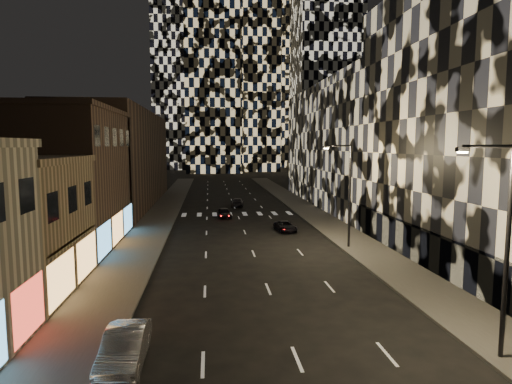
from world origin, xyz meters
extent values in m
cube|color=#47443F|center=(-10.00, 50.00, 0.07)|extent=(4.00, 120.00, 0.15)
cube|color=#47443F|center=(10.00, 50.00, 0.07)|extent=(4.00, 120.00, 0.15)
cube|color=#4C4C47|center=(-7.90, 50.00, 0.07)|extent=(0.20, 120.00, 0.15)
cube|color=#4C4C47|center=(7.90, 50.00, 0.07)|extent=(0.20, 120.00, 0.15)
cube|color=#483429|center=(-17.00, 33.50, 6.00)|extent=(10.00, 15.00, 12.00)
cube|color=#483429|center=(-17.00, 60.00, 7.00)|extent=(10.00, 40.00, 14.00)
cube|color=#383838|center=(12.30, 24.50, 1.50)|extent=(0.60, 25.00, 3.00)
cube|color=#232326|center=(20.00, 57.00, 9.00)|extent=(16.00, 40.00, 18.00)
cube|color=black|center=(35.00, 135.00, 50.00)|extent=(20.00, 20.00, 100.00)
cube|color=black|center=(-12.00, 165.00, 60.00)|extent=(24.00, 24.00, 120.00)
cube|color=black|center=(-2.00, 140.00, 47.50)|extent=(18.00, 18.00, 95.00)
cylinder|color=black|center=(8.60, 10.00, 4.65)|extent=(0.20, 0.20, 9.00)
cylinder|color=black|center=(7.50, 10.00, 9.05)|extent=(2.20, 0.14, 0.14)
cube|color=black|center=(6.40, 10.00, 8.93)|extent=(0.50, 0.25, 0.18)
cube|color=#FFEAB2|center=(6.40, 10.00, 8.81)|extent=(0.35, 0.18, 0.06)
cylinder|color=black|center=(8.60, 30.00, 4.65)|extent=(0.20, 0.20, 9.00)
cylinder|color=black|center=(7.50, 30.00, 9.05)|extent=(2.20, 0.14, 0.14)
cube|color=black|center=(6.40, 30.00, 8.93)|extent=(0.50, 0.25, 0.18)
cube|color=#FFEAB2|center=(6.40, 30.00, 8.81)|extent=(0.35, 0.18, 0.06)
imported|color=#9C9CA1|center=(-7.20, 11.22, 0.76)|extent=(1.62, 4.63, 1.52)
imported|color=black|center=(-1.80, 47.06, 0.63)|extent=(1.93, 3.87, 1.27)
imported|color=black|center=(0.50, 57.05, 0.62)|extent=(2.13, 4.45, 1.25)
imported|color=black|center=(4.32, 37.92, 0.53)|extent=(2.22, 4.02, 1.07)
camera|label=1|loc=(-3.64, -6.08, 9.10)|focal=30.00mm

